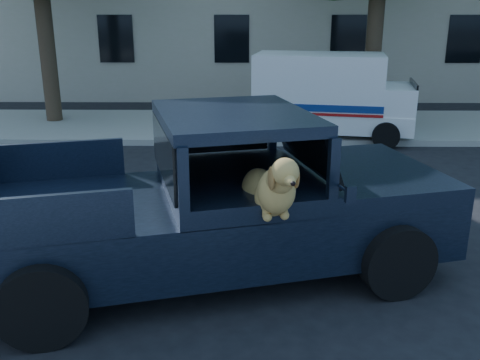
{
  "coord_description": "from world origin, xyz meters",
  "views": [
    {
      "loc": [
        1.53,
        -5.49,
        3.24
      ],
      "look_at": [
        1.45,
        0.3,
        1.36
      ],
      "focal_mm": 40.0,
      "sensor_mm": 36.0,
      "label": 1
    }
  ],
  "objects": [
    {
      "name": "mail_truck",
      "position": [
        3.61,
        8.09,
        0.94
      ],
      "size": [
        4.16,
        2.57,
        2.14
      ],
      "rotation": [
        0.0,
        0.0,
        -0.18
      ],
      "color": "silver",
      "rests_on": "ground"
    },
    {
      "name": "ground",
      "position": [
        0.0,
        0.0,
        0.0
      ],
      "size": [
        120.0,
        120.0,
        0.0
      ],
      "primitive_type": "plane",
      "color": "black",
      "rests_on": "ground"
    },
    {
      "name": "lane_stripes",
      "position": [
        2.0,
        3.4,
        0.01
      ],
      "size": [
        21.6,
        0.14,
        0.01
      ],
      "primitive_type": null,
      "color": "silver",
      "rests_on": "ground"
    },
    {
      "name": "pickup_truck",
      "position": [
        1.02,
        0.65,
        0.7
      ],
      "size": [
        6.15,
        3.71,
        2.06
      ],
      "rotation": [
        0.0,
        0.0,
        0.26
      ],
      "color": "black",
      "rests_on": "ground"
    },
    {
      "name": "far_sidewalk",
      "position": [
        0.0,
        9.2,
        0.07
      ],
      "size": [
        60.0,
        4.0,
        0.15
      ],
      "primitive_type": "cube",
      "color": "gray",
      "rests_on": "ground"
    }
  ]
}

